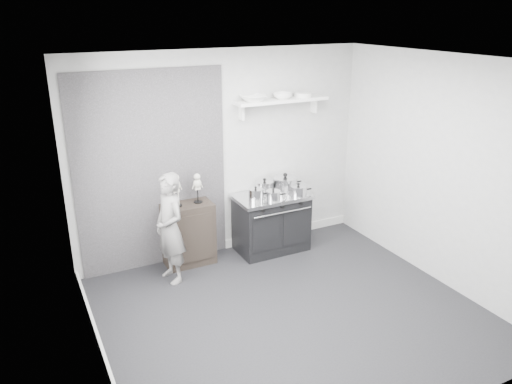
{
  "coord_description": "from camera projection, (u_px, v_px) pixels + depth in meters",
  "views": [
    {
      "loc": [
        -2.44,
        -4.02,
        3.14
      ],
      "look_at": [
        0.06,
        0.95,
        1.1
      ],
      "focal_mm": 35.0,
      "sensor_mm": 36.0,
      "label": 1
    }
  ],
  "objects": [
    {
      "name": "ground",
      "position": [
        290.0,
        313.0,
        5.48
      ],
      "size": [
        4.0,
        4.0,
        0.0
      ],
      "primitive_type": "plane",
      "color": "black",
      "rests_on": "ground"
    },
    {
      "name": "room_shell",
      "position": [
        279.0,
        168.0,
        5.0
      ],
      "size": [
        4.02,
        3.62,
        2.71
      ],
      "color": "#9F9F9D",
      "rests_on": "ground"
    },
    {
      "name": "wall_shelf",
      "position": [
        281.0,
        101.0,
        6.53
      ],
      "size": [
        1.3,
        0.26,
        0.24
      ],
      "color": "white",
      "rests_on": "room_shell"
    },
    {
      "name": "stove",
      "position": [
        271.0,
        222.0,
        6.82
      ],
      "size": [
        1.0,
        0.62,
        0.8
      ],
      "color": "black",
      "rests_on": "ground"
    },
    {
      "name": "side_cabinet",
      "position": [
        188.0,
        234.0,
        6.44
      ],
      "size": [
        0.63,
        0.37,
        0.82
      ],
      "primitive_type": "cube",
      "color": "black",
      "rests_on": "ground"
    },
    {
      "name": "child",
      "position": [
        170.0,
        228.0,
        5.94
      ],
      "size": [
        0.42,
        0.56,
        1.37
      ],
      "primitive_type": "imported",
      "rotation": [
        0.0,
        0.0,
        -1.37
      ],
      "color": "slate",
      "rests_on": "ground"
    },
    {
      "name": "pot_front_left",
      "position": [
        256.0,
        195.0,
        6.46
      ],
      "size": [
        0.28,
        0.19,
        0.2
      ],
      "color": "silver",
      "rests_on": "stove"
    },
    {
      "name": "pot_back_left",
      "position": [
        265.0,
        186.0,
        6.77
      ],
      "size": [
        0.34,
        0.26,
        0.2
      ],
      "color": "silver",
      "rests_on": "stove"
    },
    {
      "name": "pot_back_right",
      "position": [
        285.0,
        183.0,
        6.85
      ],
      "size": [
        0.43,
        0.34,
        0.24
      ],
      "color": "silver",
      "rests_on": "stove"
    },
    {
      "name": "pot_front_right",
      "position": [
        298.0,
        190.0,
        6.65
      ],
      "size": [
        0.32,
        0.24,
        0.18
      ],
      "color": "silver",
      "rests_on": "stove"
    },
    {
      "name": "pot_front_center",
      "position": [
        273.0,
        195.0,
        6.48
      ],
      "size": [
        0.28,
        0.19,
        0.16
      ],
      "color": "silver",
      "rests_on": "stove"
    },
    {
      "name": "skeleton_full",
      "position": [
        176.0,
        188.0,
        6.16
      ],
      "size": [
        0.13,
        0.09,
        0.48
      ],
      "primitive_type": null,
      "color": "beige",
      "rests_on": "side_cabinet"
    },
    {
      "name": "skeleton_torso",
      "position": [
        197.0,
        186.0,
        6.29
      ],
      "size": [
        0.12,
        0.08,
        0.44
      ],
      "primitive_type": null,
      "color": "beige",
      "rests_on": "side_cabinet"
    },
    {
      "name": "bowl_large",
      "position": [
        253.0,
        98.0,
        6.32
      ],
      "size": [
        0.32,
        0.32,
        0.08
      ],
      "primitive_type": "imported",
      "color": "white",
      "rests_on": "wall_shelf"
    },
    {
      "name": "bowl_small",
      "position": [
        283.0,
        96.0,
        6.51
      ],
      "size": [
        0.25,
        0.25,
        0.08
      ],
      "primitive_type": "imported",
      "color": "white",
      "rests_on": "wall_shelf"
    },
    {
      "name": "plate_stack",
      "position": [
        303.0,
        95.0,
        6.64
      ],
      "size": [
        0.23,
        0.23,
        0.06
      ],
      "primitive_type": "cylinder",
      "color": "silver",
      "rests_on": "wall_shelf"
    }
  ]
}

